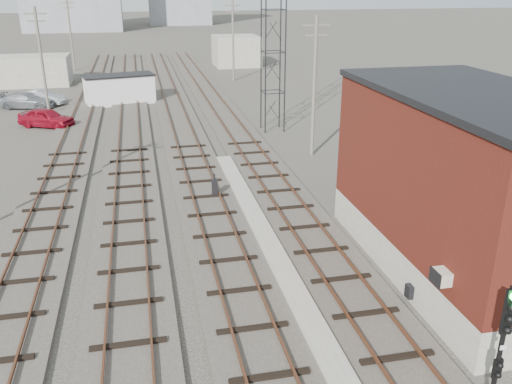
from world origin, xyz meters
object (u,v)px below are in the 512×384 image
object	(u,v)px
car_red	(46,118)
car_grey	(27,101)
site_trailer	(119,89)
car_silver	(42,97)
switch_stand	(215,188)
signal_mast	(502,347)

from	to	relation	value
car_red	car_grey	size ratio (longest dim) A/B	0.90
site_trailer	car_grey	world-z (taller)	site_trailer
car_silver	car_grey	bearing A→B (deg)	160.04
switch_stand	car_grey	xyz separation A→B (m)	(-13.67, 25.80, 0.09)
signal_mast	car_grey	world-z (taller)	signal_mast
switch_stand	car_silver	xyz separation A→B (m)	(-12.51, 27.13, 0.08)
car_red	car_grey	bearing A→B (deg)	46.79
car_silver	car_red	bearing A→B (deg)	-148.80
site_trailer	car_silver	world-z (taller)	site_trailer
car_grey	car_red	bearing A→B (deg)	-143.42
switch_stand	car_silver	size ratio (longest dim) A/B	0.31
site_trailer	car_red	distance (m)	9.80
switch_stand	car_grey	distance (m)	29.20
switch_stand	car_red	world-z (taller)	car_red
site_trailer	car_red	xyz separation A→B (m)	(-5.62, -8.01, -0.62)
signal_mast	car_red	distance (m)	38.82
car_silver	car_grey	xyz separation A→B (m)	(-1.16, -1.33, 0.01)
switch_stand	car_grey	size ratio (longest dim) A/B	0.27
signal_mast	site_trailer	xyz separation A→B (m)	(-10.02, 43.50, -1.11)
switch_stand	car_silver	world-z (taller)	switch_stand
site_trailer	car_grey	size ratio (longest dim) A/B	1.40
site_trailer	switch_stand	bearing A→B (deg)	-90.51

